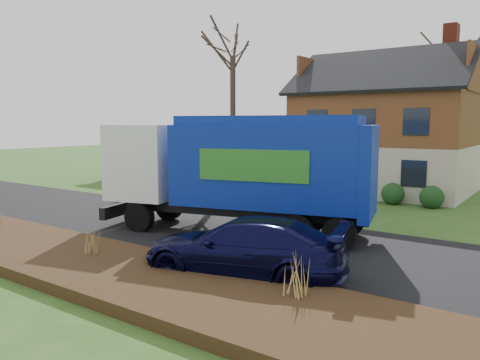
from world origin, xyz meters
The scene contains 12 objects.
ground centered at (0.00, 0.00, 0.00)m, with size 120.00×120.00×0.00m, color #2C531B.
road centered at (0.00, 0.00, 0.01)m, with size 80.00×7.00×0.02m, color black.
mulch_verge centered at (0.00, -5.30, 0.15)m, with size 80.00×3.50×0.30m, color black.
main_house centered at (1.49, 13.91, 4.03)m, with size 12.95×8.95×9.26m.
ranch_house centered at (-12.00, 13.00, 1.81)m, with size 9.80×8.20×3.70m.
garbage_truck centered at (1.25, 0.48, 2.40)m, with size 10.07×4.91×4.17m.
silver_sedan centered at (-5.84, 3.34, 0.68)m, with size 1.45×4.15×1.37m, color #93959A.
navy_wagon centered at (4.04, -3.40, 0.77)m, with size 2.15×5.28×1.53m, color black.
tree_front_west centered at (-5.88, 9.77, 9.00)m, with size 3.68×3.68×10.93m.
tree_back centered at (4.04, 21.59, 9.56)m, with size 3.62×3.62×11.47m.
grass_clump_mid centered at (-0.05, -4.92, 0.73)m, with size 0.31×0.25×0.86m.
grass_clump_east centered at (6.20, -4.56, 0.77)m, with size 0.38×0.31×0.95m.
Camera 1 is at (10.68, -12.97, 3.91)m, focal length 35.00 mm.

